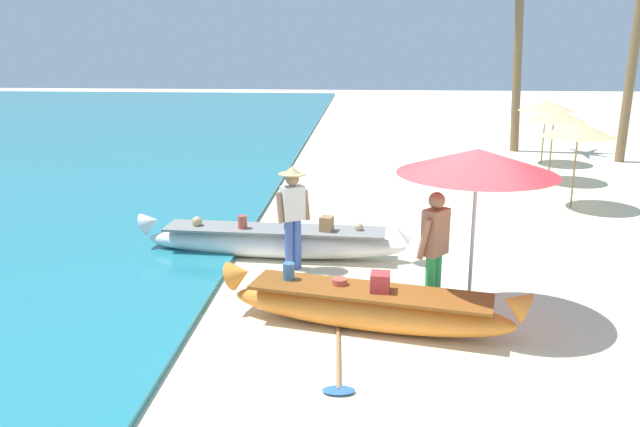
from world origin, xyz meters
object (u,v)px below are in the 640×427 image
Objects in this scene: person_tourist_customer at (434,247)px; paddle at (338,367)px; boat_white_midground at (275,241)px; boat_orange_foreground at (369,307)px; person_vendor_hatted at (293,210)px; patio_umbrella_large at (477,162)px.

paddle is at bearing -126.81° from person_tourist_customer.
person_tourist_customer is at bearing -42.33° from boat_white_midground.
person_vendor_hatted is at bearing 119.62° from boat_orange_foreground.
person_vendor_hatted is (-1.24, 2.17, 0.70)m from boat_orange_foreground.
person_vendor_hatted is 3.56m from paddle.
boat_white_midground is 2.84× the size of paddle.
patio_umbrella_large reaches higher than paddle.
person_tourist_customer is (2.49, -2.26, 0.69)m from boat_white_midground.
boat_orange_foreground is at bearing -59.41° from boat_white_midground.
patio_umbrella_large is at bearing -33.29° from person_vendor_hatted.
person_vendor_hatted is 1.01× the size of paddle.
patio_umbrella_large is at bearing 19.09° from boat_orange_foreground.
person_vendor_hatted is 0.74× the size of patio_umbrella_large.
boat_white_midground is at bearing 142.68° from patio_umbrella_large.
paddle is (-1.70, -1.60, -2.11)m from patio_umbrella_large.
boat_orange_foreground is at bearing 73.36° from paddle.
person_tourist_customer is 2.22m from paddle.
patio_umbrella_large is 1.36× the size of paddle.
boat_white_midground is at bearing 137.67° from person_tourist_customer.
boat_orange_foreground is at bearing -151.14° from person_tourist_customer.
person_vendor_hatted is 2.70m from person_tourist_customer.
boat_orange_foreground is 2.33× the size of person_vendor_hatted.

